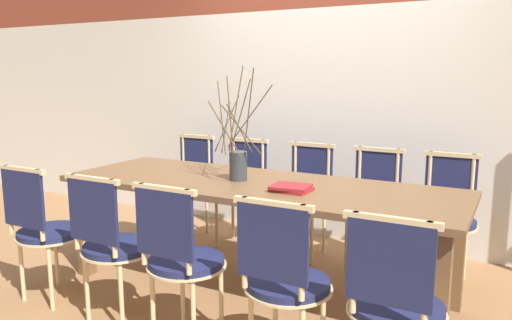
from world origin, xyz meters
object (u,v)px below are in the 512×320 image
at_px(dining_table, 256,196).
at_px(chair_near_center, 181,256).
at_px(book_stack, 291,188).
at_px(chair_far_center, 305,195).
at_px(vase_centerpiece, 238,161).

distance_m(dining_table, chair_near_center, 0.79).
bearing_deg(book_stack, chair_far_center, 107.14).
bearing_deg(dining_table, book_stack, -19.81).
bearing_deg(chair_near_center, chair_far_center, 87.53).
relative_size(chair_near_center, vase_centerpiece, 1.19).
bearing_deg(chair_near_center, dining_table, 87.20).
bearing_deg(vase_centerpiece, book_stack, -15.06).
relative_size(dining_table, book_stack, 10.81).
distance_m(chair_far_center, book_stack, 0.96).
bearing_deg(dining_table, vase_centerpiece, 175.65).
bearing_deg(vase_centerpiece, dining_table, -4.35).
bearing_deg(chair_far_center, dining_table, 87.87).
bearing_deg(chair_near_center, vase_centerpiece, 97.58).
bearing_deg(chair_near_center, book_stack, 63.02).
xyz_separation_m(chair_near_center, vase_centerpiece, (-0.10, 0.78, 0.38)).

